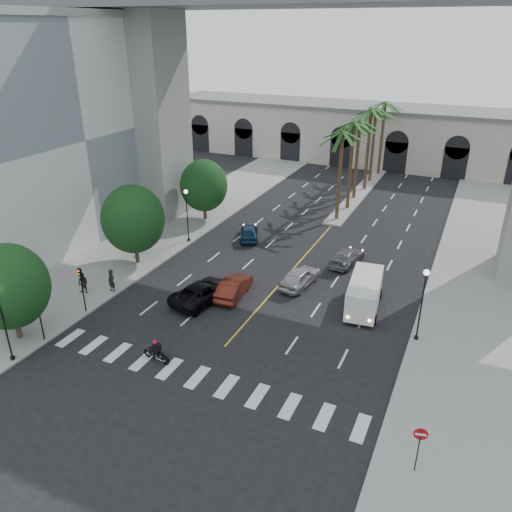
% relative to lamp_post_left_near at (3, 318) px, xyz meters
% --- Properties ---
extents(ground, '(140.00, 140.00, 0.00)m').
position_rel_lamp_post_left_near_xyz_m(ground, '(11.40, 5.00, -3.22)').
color(ground, black).
rests_on(ground, ground).
extents(sidewalk_left, '(8.00, 100.00, 0.15)m').
position_rel_lamp_post_left_near_xyz_m(sidewalk_left, '(-3.60, 20.00, -3.15)').
color(sidewalk_left, gray).
rests_on(sidewalk_left, ground).
extents(sidewalk_right, '(8.00, 100.00, 0.15)m').
position_rel_lamp_post_left_near_xyz_m(sidewalk_right, '(26.40, 20.00, -3.15)').
color(sidewalk_right, gray).
rests_on(sidewalk_right, ground).
extents(median, '(2.00, 24.00, 0.20)m').
position_rel_lamp_post_left_near_xyz_m(median, '(11.40, 43.00, -3.12)').
color(median, gray).
rests_on(median, ground).
extents(building_left, '(16.50, 32.50, 20.60)m').
position_rel_lamp_post_left_near_xyz_m(building_left, '(-15.60, 17.00, 7.09)').
color(building_left, silver).
rests_on(building_left, ground).
extents(pier_building, '(71.00, 10.50, 8.50)m').
position_rel_lamp_post_left_near_xyz_m(pier_building, '(11.40, 60.00, 1.04)').
color(pier_building, silver).
rests_on(pier_building, ground).
extents(bridge, '(75.00, 13.00, 26.00)m').
position_rel_lamp_post_left_near_xyz_m(bridge, '(14.82, 27.00, 15.29)').
color(bridge, gray).
rests_on(bridge, ground).
extents(palm_a, '(3.20, 3.20, 10.30)m').
position_rel_lamp_post_left_near_xyz_m(palm_a, '(11.40, 33.00, 5.88)').
color(palm_a, '#47331E').
rests_on(palm_a, ground).
extents(palm_b, '(3.20, 3.20, 10.60)m').
position_rel_lamp_post_left_near_xyz_m(palm_b, '(11.50, 37.00, 6.15)').
color(palm_b, '#47331E').
rests_on(palm_b, ground).
extents(palm_c, '(3.20, 3.20, 10.10)m').
position_rel_lamp_post_left_near_xyz_m(palm_c, '(11.20, 41.00, 5.69)').
color(palm_c, '#47331E').
rests_on(palm_c, ground).
extents(palm_d, '(3.20, 3.20, 10.90)m').
position_rel_lamp_post_left_near_xyz_m(palm_d, '(11.55, 45.00, 6.43)').
color(palm_d, '#47331E').
rests_on(palm_d, ground).
extents(palm_e, '(3.20, 3.20, 10.40)m').
position_rel_lamp_post_left_near_xyz_m(palm_e, '(11.30, 49.00, 5.97)').
color(palm_e, '#47331E').
rests_on(palm_e, ground).
extents(palm_f, '(3.20, 3.20, 10.70)m').
position_rel_lamp_post_left_near_xyz_m(palm_f, '(11.60, 53.00, 6.24)').
color(palm_f, '#47331E').
rests_on(palm_f, ground).
extents(street_tree_near, '(5.20, 5.20, 6.89)m').
position_rel_lamp_post_left_near_xyz_m(street_tree_near, '(-1.60, 2.00, 0.80)').
color(street_tree_near, '#382616').
rests_on(street_tree_near, ground).
extents(street_tree_mid, '(5.44, 5.44, 7.21)m').
position_rel_lamp_post_left_near_xyz_m(street_tree_mid, '(-1.60, 15.00, 0.99)').
color(street_tree_mid, '#382616').
rests_on(street_tree_mid, ground).
extents(street_tree_far, '(5.04, 5.04, 6.68)m').
position_rel_lamp_post_left_near_xyz_m(street_tree_far, '(-1.60, 27.00, 0.68)').
color(street_tree_far, '#382616').
rests_on(street_tree_far, ground).
extents(lamp_post_left_near, '(0.40, 0.40, 5.35)m').
position_rel_lamp_post_left_near_xyz_m(lamp_post_left_near, '(0.00, 0.00, 0.00)').
color(lamp_post_left_near, black).
rests_on(lamp_post_left_near, ground).
extents(lamp_post_left_far, '(0.40, 0.40, 5.35)m').
position_rel_lamp_post_left_near_xyz_m(lamp_post_left_far, '(0.00, 21.00, 0.00)').
color(lamp_post_left_far, black).
rests_on(lamp_post_left_far, ground).
extents(lamp_post_right, '(0.40, 0.40, 5.35)m').
position_rel_lamp_post_left_near_xyz_m(lamp_post_right, '(22.80, 13.00, 0.00)').
color(lamp_post_right, black).
rests_on(lamp_post_right, ground).
extents(traffic_signal_near, '(0.25, 0.18, 3.65)m').
position_rel_lamp_post_left_near_xyz_m(traffic_signal_near, '(0.10, 2.50, -0.71)').
color(traffic_signal_near, black).
rests_on(traffic_signal_near, ground).
extents(traffic_signal_far, '(0.25, 0.18, 3.65)m').
position_rel_lamp_post_left_near_xyz_m(traffic_signal_far, '(0.10, 6.50, -0.71)').
color(traffic_signal_far, black).
rests_on(traffic_signal_far, ground).
extents(motorcycle_rider, '(2.08, 0.57, 1.50)m').
position_rel_lamp_post_left_near_xyz_m(motorcycle_rider, '(8.28, 3.86, -2.54)').
color(motorcycle_rider, black).
rests_on(motorcycle_rider, ground).
extents(car_a, '(2.43, 4.80, 1.57)m').
position_rel_lamp_post_left_near_xyz_m(car_a, '(12.93, 17.10, -2.44)').
color(car_a, '#A4A2A7').
rests_on(car_a, ground).
extents(car_b, '(2.08, 4.77, 1.53)m').
position_rel_lamp_post_left_near_xyz_m(car_b, '(8.86, 13.38, -2.46)').
color(car_b, '#561B11').
rests_on(car_b, ground).
extents(car_c, '(3.85, 6.05, 1.55)m').
position_rel_lamp_post_left_near_xyz_m(car_c, '(7.08, 11.65, -2.44)').
color(car_c, black).
rests_on(car_c, ground).
extents(car_d, '(2.57, 4.89, 1.35)m').
position_rel_lamp_post_left_near_xyz_m(car_d, '(15.32, 22.70, -2.55)').
color(car_d, slate).
rests_on(car_d, ground).
extents(car_e, '(3.31, 4.59, 1.45)m').
position_rel_lamp_post_left_near_xyz_m(car_e, '(5.00, 24.22, -2.50)').
color(car_e, '#102C4B').
rests_on(car_e, ground).
extents(cargo_van, '(2.85, 5.95, 2.45)m').
position_rel_lamp_post_left_near_xyz_m(cargo_van, '(18.54, 15.65, -1.86)').
color(cargo_van, silver).
rests_on(cargo_van, ground).
extents(pedestrian_a, '(0.76, 0.58, 1.86)m').
position_rel_lamp_post_left_near_xyz_m(pedestrian_a, '(-0.10, 9.76, -2.14)').
color(pedestrian_a, black).
rests_on(pedestrian_a, sidewalk_left).
extents(pedestrian_b, '(0.88, 0.70, 1.75)m').
position_rel_lamp_post_left_near_xyz_m(pedestrian_b, '(-1.93, 8.59, -2.20)').
color(pedestrian_b, black).
rests_on(pedestrian_b, sidewalk_left).
extents(do_not_enter_sign, '(0.66, 0.17, 2.73)m').
position_rel_lamp_post_left_near_xyz_m(do_not_enter_sign, '(24.40, 1.73, -1.24)').
color(do_not_enter_sign, black).
rests_on(do_not_enter_sign, ground).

